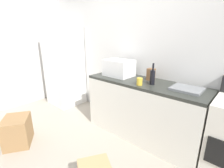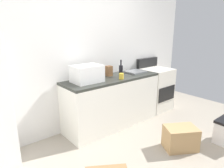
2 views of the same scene
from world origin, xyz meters
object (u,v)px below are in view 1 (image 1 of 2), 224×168
object	(u,v)px
refrigerator	(64,67)
cardboard_box_large	(17,131)
wine_bottle	(152,77)
coffee_mug	(140,82)
knife_block	(151,74)
microwave	(119,68)

from	to	relation	value
refrigerator	cardboard_box_large	bearing A→B (deg)	-59.44
wine_bottle	cardboard_box_large	xyz separation A→B (m)	(-1.40, -1.37, -0.80)
cardboard_box_large	refrigerator	bearing A→B (deg)	120.56
refrigerator	coffee_mug	world-z (taller)	refrigerator
refrigerator	knife_block	world-z (taller)	refrigerator
knife_block	cardboard_box_large	distance (m)	2.15
wine_bottle	coffee_mug	distance (m)	0.19
coffee_mug	cardboard_box_large	bearing A→B (deg)	-136.30
refrigerator	wine_bottle	size ratio (longest dim) A/B	5.66
microwave	cardboard_box_large	world-z (taller)	microwave
microwave	cardboard_box_large	size ratio (longest dim) A/B	1.10
refrigerator	microwave	bearing A→B (deg)	2.58
wine_bottle	knife_block	size ratio (longest dim) A/B	1.67
coffee_mug	knife_block	distance (m)	0.33
microwave	knife_block	size ratio (longest dim) A/B	2.56
wine_bottle	coffee_mug	xyz separation A→B (m)	(-0.12, -0.14, -0.06)
microwave	refrigerator	bearing A→B (deg)	-177.42
coffee_mug	cardboard_box_large	distance (m)	1.92
wine_bottle	knife_block	world-z (taller)	wine_bottle
cardboard_box_large	coffee_mug	bearing A→B (deg)	43.70
coffee_mug	knife_block	world-z (taller)	knife_block
wine_bottle	microwave	bearing A→B (deg)	173.95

